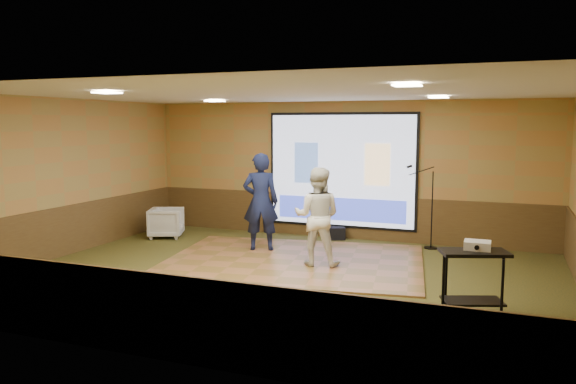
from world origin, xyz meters
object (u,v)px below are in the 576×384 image
at_px(projector_screen, 341,172).
at_px(projector, 477,245).
at_px(duffel_bag, 335,233).
at_px(mic_stand, 429,224).
at_px(av_table, 473,272).
at_px(banquet_chair, 166,223).
at_px(dance_floor, 294,261).
at_px(player_left, 261,202).
at_px(player_right, 317,216).

height_order(projector_screen, projector, projector_screen).
bearing_deg(duffel_bag, projector, -52.45).
relative_size(projector_screen, projector, 9.98).
xyz_separation_m(projector_screen, mic_stand, (1.94, -0.34, -0.98)).
bearing_deg(projector_screen, av_table, -55.22).
height_order(projector, banquet_chair, projector).
relative_size(mic_stand, banquet_chair, 2.34).
bearing_deg(projector_screen, banquet_chair, -159.89).
distance_m(projector_screen, dance_floor, 2.80).
height_order(dance_floor, duffel_bag, duffel_bag).
relative_size(player_left, mic_stand, 1.13).
xyz_separation_m(player_left, duffel_bag, (1.04, 1.64, -0.86)).
distance_m(av_table, duffel_bag, 5.20).
xyz_separation_m(player_right, banquet_chair, (-3.93, 1.23, -0.57)).
height_order(player_left, duffel_bag, player_left).
distance_m(banquet_chair, duffel_bag, 3.74).
relative_size(player_right, av_table, 1.94).
xyz_separation_m(av_table, duffel_bag, (-3.09, 4.15, -0.47)).
height_order(projector_screen, mic_stand, projector_screen).
relative_size(player_right, banquet_chair, 2.39).
distance_m(dance_floor, av_table, 3.81).
relative_size(dance_floor, mic_stand, 2.72).
height_order(av_table, projector, projector).
distance_m(mic_stand, duffel_bag, 2.05).
xyz_separation_m(player_right, projector, (2.75, -1.69, 0.05)).
bearing_deg(projector, duffel_bag, 126.95).
height_order(av_table, duffel_bag, av_table).
distance_m(projector_screen, projector, 5.25).
height_order(player_left, banquet_chair, player_left).
bearing_deg(projector_screen, projector, -54.35).
distance_m(player_left, player_right, 1.59).
xyz_separation_m(av_table, mic_stand, (-1.07, 3.99, -0.12)).
distance_m(av_table, banquet_chair, 7.30).
xyz_separation_m(projector, duffel_bag, (-3.12, 4.06, -0.81)).
bearing_deg(mic_stand, projector_screen, 172.35).
bearing_deg(projector, av_table, -108.17).
relative_size(projector, duffel_bag, 0.77).
relative_size(dance_floor, projector, 13.85).
xyz_separation_m(player_left, av_table, (4.13, -2.52, -0.38)).
xyz_separation_m(dance_floor, player_right, (0.50, -0.18, 0.88)).
bearing_deg(av_table, projector_screen, 124.78).
distance_m(av_table, mic_stand, 4.14).
bearing_deg(mic_stand, player_right, -124.25).
bearing_deg(player_left, banquet_chair, -30.98).
relative_size(player_right, mic_stand, 1.02).
bearing_deg(mic_stand, player_left, -151.81).
xyz_separation_m(dance_floor, player_left, (-0.91, 0.56, 0.98)).
height_order(projector_screen, av_table, projector_screen).
xyz_separation_m(av_table, projector, (0.03, 0.10, 0.34)).
bearing_deg(player_left, player_right, 132.60).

